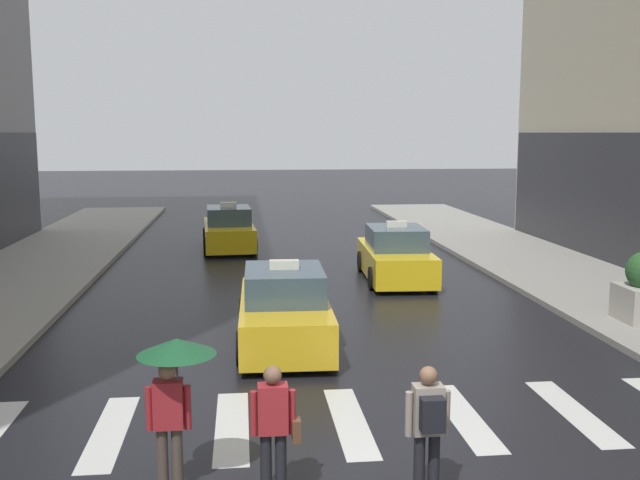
% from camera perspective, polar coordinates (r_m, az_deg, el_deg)
% --- Properties ---
extents(crosswalk_markings, '(11.30, 2.80, 0.01)m').
position_cam_1_polar(crosswalk_markings, '(11.53, 2.35, -13.97)').
color(crosswalk_markings, silver).
rests_on(crosswalk_markings, ground).
extents(taxi_lead, '(2.01, 4.58, 1.80)m').
position_cam_1_polar(taxi_lead, '(15.25, -2.81, -5.53)').
color(taxi_lead, gold).
rests_on(taxi_lead, ground).
extents(taxi_second, '(2.08, 4.61, 1.80)m').
position_cam_1_polar(taxi_second, '(21.93, 5.93, -1.28)').
color(taxi_second, yellow).
rests_on(taxi_second, ground).
extents(taxi_third, '(2.12, 4.63, 1.80)m').
position_cam_1_polar(taxi_third, '(27.86, -7.16, 0.76)').
color(taxi_third, yellow).
rests_on(taxi_third, ground).
extents(pedestrian_with_umbrella, '(0.96, 0.96, 1.94)m').
position_cam_1_polar(pedestrian_with_umbrella, '(9.13, -11.38, -10.13)').
color(pedestrian_with_umbrella, '#473D33').
rests_on(pedestrian_with_umbrella, ground).
extents(pedestrian_with_backpack, '(0.55, 0.43, 1.65)m').
position_cam_1_polar(pedestrian_with_backpack, '(9.04, 8.47, -13.93)').
color(pedestrian_with_backpack, black).
rests_on(pedestrian_with_backpack, ground).
extents(pedestrian_with_handbag, '(0.60, 0.24, 1.65)m').
position_cam_1_polar(pedestrian_with_handbag, '(9.03, -3.60, -14.14)').
color(pedestrian_with_handbag, black).
rests_on(pedestrian_with_handbag, ground).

